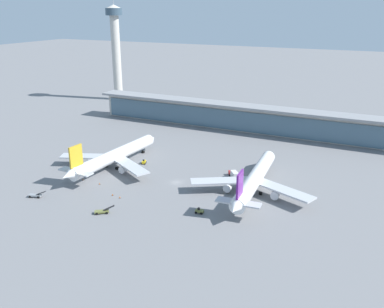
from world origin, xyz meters
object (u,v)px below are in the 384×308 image
object	(u,v)px
airliner_centre_stand	(254,180)
service_truck_near_nose_olive	(199,211)
safety_cone_charlie	(113,195)
airliner_left_stand	(113,156)
service_truck_mid_apron_grey	(36,195)
safety_cone_bravo	(83,179)
service_truck_by_tail_red	(234,174)
service_truck_under_wing_olive	(102,211)
safety_cone_alpha	(120,197)
service_truck_on_taxiway_yellow	(144,162)
control_tower	(116,46)
safety_cone_delta	(100,184)

from	to	relation	value
airliner_centre_stand	service_truck_near_nose_olive	xyz separation A→B (m)	(-11.43, -24.76, -4.29)
service_truck_near_nose_olive	safety_cone_charlie	xyz separation A→B (m)	(-35.45, -1.04, -0.56)
airliner_left_stand	service_truck_mid_apron_grey	distance (m)	38.96
service_truck_near_nose_olive	service_truck_mid_apron_grey	xyz separation A→B (m)	(-60.29, -14.69, -0.07)
safety_cone_bravo	safety_cone_charlie	size ratio (longest dim) A/B	1.00
airliner_left_stand	safety_cone_charlie	world-z (taller)	airliner_left_stand
service_truck_by_tail_red	service_truck_under_wing_olive	bearing A→B (deg)	-121.33
service_truck_mid_apron_grey	safety_cone_alpha	bearing A→B (deg)	24.36
service_truck_near_nose_olive	service_truck_on_taxiway_yellow	world-z (taller)	same
service_truck_under_wing_olive	safety_cone_alpha	bearing A→B (deg)	97.54
control_tower	safety_cone_charlie	size ratio (longest dim) A/B	105.08
service_truck_near_nose_olive	service_truck_by_tail_red	xyz separation A→B (m)	(-0.16, 34.56, 0.82)
service_truck_under_wing_olive	control_tower	world-z (taller)	control_tower
airliner_centre_stand	safety_cone_bravo	world-z (taller)	airliner_centre_stand
airliner_centre_stand	service_truck_under_wing_olive	xyz separation A→B (m)	(-41.42, -39.21, -4.36)
airliner_left_stand	safety_cone_bravo	world-z (taller)	airliner_left_stand
control_tower	safety_cone_charlie	xyz separation A→B (m)	(98.41, -144.62, -39.76)
service_truck_on_taxiway_yellow	control_tower	distance (m)	148.74
airliner_left_stand	service_truck_under_wing_olive	xyz separation A→B (m)	(22.19, -37.61, -4.36)
control_tower	airliner_left_stand	bearing A→B (deg)	-55.85
service_truck_mid_apron_grey	safety_cone_bravo	bearing A→B (deg)	75.58
service_truck_by_tail_red	safety_cone_bravo	distance (m)	61.97
service_truck_near_nose_olive	safety_cone_delta	distance (m)	46.63
service_truck_by_tail_red	control_tower	size ratio (longest dim) A/B	0.10
service_truck_on_taxiway_yellow	safety_cone_delta	distance (m)	27.77
service_truck_mid_apron_grey	safety_cone_charlie	xyz separation A→B (m)	(24.84, 13.65, -0.49)
service_truck_mid_apron_grey	control_tower	bearing A→B (deg)	114.93
airliner_centre_stand	service_truck_near_nose_olive	size ratio (longest dim) A/B	20.70
service_truck_near_nose_olive	airliner_left_stand	bearing A→B (deg)	156.07
service_truck_under_wing_olive	control_tower	bearing A→B (deg)	123.32
service_truck_mid_apron_grey	airliner_left_stand	bearing A→B (deg)	77.92
airliner_left_stand	service_truck_mid_apron_grey	world-z (taller)	airliner_left_stand
airliner_left_stand	safety_cone_alpha	world-z (taller)	airliner_left_stand
service_truck_under_wing_olive	service_truck_on_taxiway_yellow	bearing A→B (deg)	105.00
safety_cone_alpha	airliner_centre_stand	bearing A→B (deg)	31.58
airliner_left_stand	safety_cone_delta	bearing A→B (deg)	-71.84
control_tower	safety_cone_bravo	xyz separation A→B (m)	(78.83, -137.79, -39.76)
service_truck_mid_apron_grey	control_tower	world-z (taller)	control_tower
service_truck_under_wing_olive	service_truck_by_tail_red	bearing A→B (deg)	58.67
service_truck_near_nose_olive	safety_cone_bravo	bearing A→B (deg)	174.00
service_truck_by_tail_red	safety_cone_delta	distance (m)	54.68
safety_cone_delta	service_truck_near_nose_olive	bearing A→B (deg)	-6.52
airliner_centre_stand	service_truck_under_wing_olive	distance (m)	57.20
control_tower	safety_cone_delta	bearing A→B (deg)	-57.67
service_truck_near_nose_olive	service_truck_on_taxiway_yellow	size ratio (longest dim) A/B	0.91
service_truck_by_tail_red	control_tower	distance (m)	176.73
airliner_centre_stand	service_truck_on_taxiway_yellow	xyz separation A→B (m)	(-54.08, 8.06, -4.29)
service_truck_by_tail_red	service_truck_near_nose_olive	bearing A→B (deg)	-89.73
service_truck_near_nose_olive	service_truck_under_wing_olive	world-z (taller)	service_truck_under_wing_olive
airliner_centre_stand	safety_cone_delta	xyz separation A→B (m)	(-57.76, -19.47, -4.85)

